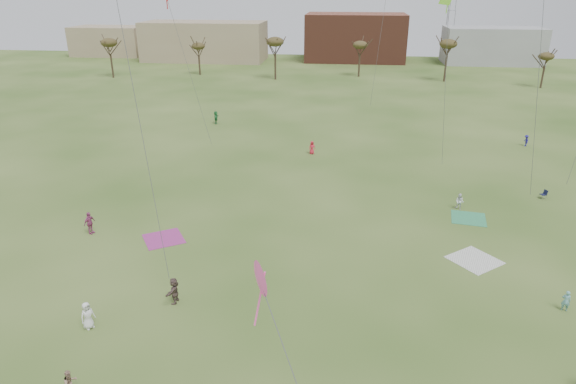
# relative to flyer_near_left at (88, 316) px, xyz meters

# --- Properties ---
(ground) EXTENTS (260.00, 260.00, 0.00)m
(ground) POSITION_rel_flyer_near_left_xyz_m (10.95, -2.41, -0.89)
(ground) COLOR #2E4C17
(ground) RESTS_ON ground
(flyer_near_left) EXTENTS (0.94, 1.03, 1.77)m
(flyer_near_left) POSITION_rel_flyer_near_left_xyz_m (0.00, 0.00, 0.00)
(flyer_near_left) COLOR silver
(flyer_near_left) RESTS_ON ground
(spectator_fore_b) EXTENTS (0.85, 0.93, 1.54)m
(spectator_fore_b) POSITION_rel_flyer_near_left_xyz_m (1.76, -5.22, -0.11)
(spectator_fore_b) COLOR #9A7A62
(spectator_fore_b) RESTS_ON ground
(spectator_fore_c) EXTENTS (0.66, 1.71, 1.80)m
(spectator_fore_c) POSITION_rel_flyer_near_left_xyz_m (4.30, 3.18, 0.02)
(spectator_fore_c) COLOR brown
(spectator_fore_c) RESTS_ON ground
(flyer_mid_c) EXTENTS (0.60, 0.47, 1.46)m
(flyer_mid_c) POSITION_rel_flyer_near_left_xyz_m (29.20, 5.30, -0.16)
(flyer_mid_c) COLOR #65A3A8
(flyer_mid_c) RESTS_ON ground
(spectator_mid_d) EXTENTS (0.78, 1.22, 1.93)m
(spectator_mid_d) POSITION_rel_flyer_near_left_xyz_m (-5.88, 11.80, 0.08)
(spectator_mid_d) COLOR #AB477F
(spectator_mid_d) RESTS_ON ground
(spectator_mid_e) EXTENTS (0.93, 0.87, 1.53)m
(spectator_mid_e) POSITION_rel_flyer_near_left_xyz_m (25.51, 20.49, -0.12)
(spectator_mid_e) COLOR white
(spectator_mid_e) RESTS_ON ground
(flyer_far_a) EXTENTS (0.77, 1.80, 1.88)m
(flyer_far_a) POSITION_rel_flyer_near_left_xyz_m (-4.46, 47.74, 0.05)
(flyer_far_a) COLOR #267339
(flyer_far_a) RESTS_ON ground
(flyer_far_b) EXTENTS (0.92, 0.78, 1.61)m
(flyer_far_b) POSITION_rel_flyer_near_left_xyz_m (10.79, 35.14, -0.08)
(flyer_far_b) COLOR red
(flyer_far_b) RESTS_ON ground
(flyer_far_c) EXTENTS (0.63, 0.99, 1.45)m
(flyer_far_c) POSITION_rel_flyer_near_left_xyz_m (37.74, 41.65, -0.16)
(flyer_far_c) COLOR navy
(flyer_far_c) RESTS_ON ground
(blanket_cream) EXTENTS (4.49, 4.49, 0.03)m
(blanket_cream) POSITION_rel_flyer_near_left_xyz_m (24.94, 11.11, -0.88)
(blanket_cream) COLOR silver
(blanket_cream) RESTS_ON ground
(blanket_plum) EXTENTS (4.13, 4.13, 0.03)m
(blanket_plum) POSITION_rel_flyer_near_left_xyz_m (0.48, 11.58, -0.88)
(blanket_plum) COLOR #A53283
(blanket_plum) RESTS_ON ground
(blanket_olive) EXTENTS (3.34, 3.34, 0.03)m
(blanket_olive) POSITION_rel_flyer_near_left_xyz_m (26.02, 18.58, -0.88)
(blanket_olive) COLOR #369661
(blanket_olive) RESTS_ON ground
(camp_chair_right) EXTENTS (0.69, 0.67, 0.87)m
(camp_chair_right) POSITION_rel_flyer_near_left_xyz_m (34.09, 24.05, -0.63)
(camp_chair_right) COLOR #121633
(camp_chair_right) RESTS_ON ground
(tree_line) EXTENTS (117.44, 49.32, 8.91)m
(tree_line) POSITION_rel_flyer_near_left_xyz_m (8.10, 76.71, 6.20)
(tree_line) COLOR #3A2B1E
(tree_line) RESTS_ON ground
(building_tan) EXTENTS (32.00, 14.00, 10.00)m
(building_tan) POSITION_rel_flyer_near_left_xyz_m (-24.05, 112.59, 4.11)
(building_tan) COLOR #937F60
(building_tan) RESTS_ON ground
(building_brick) EXTENTS (26.00, 16.00, 12.00)m
(building_brick) POSITION_rel_flyer_near_left_xyz_m (15.95, 117.59, 5.11)
(building_brick) COLOR brown
(building_brick) RESTS_ON ground
(building_grey) EXTENTS (24.00, 12.00, 9.00)m
(building_grey) POSITION_rel_flyer_near_left_xyz_m (50.95, 115.59, 3.61)
(building_grey) COLOR gray
(building_grey) RESTS_ON ground
(building_tan_west) EXTENTS (20.00, 12.00, 8.00)m
(building_tan_west) POSITION_rel_flyer_near_left_xyz_m (-54.05, 119.59, 3.11)
(building_tan_west) COLOR #937F60
(building_tan_west) RESTS_ON ground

